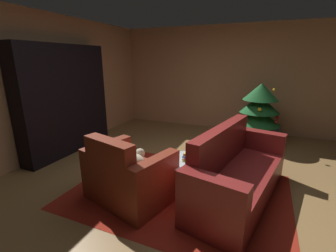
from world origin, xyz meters
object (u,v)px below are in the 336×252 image
at_px(bottle_on_table, 202,154).
at_px(armchair_red, 128,177).
at_px(decorated_tree, 259,114).
at_px(couch_red, 236,175).
at_px(coffee_table, 188,163).
at_px(bookshelf_unit, 70,99).
at_px(book_stack_on_table, 191,157).

bearing_deg(bottle_on_table, armchair_red, -146.32).
height_order(bottle_on_table, decorated_tree, decorated_tree).
bearing_deg(couch_red, coffee_table, -169.47).
height_order(bookshelf_unit, bottle_on_table, bookshelf_unit).
distance_m(bookshelf_unit, book_stack_on_table, 2.76).
xyz_separation_m(coffee_table, book_stack_on_table, (0.04, -0.01, 0.10)).
height_order(bookshelf_unit, armchair_red, bookshelf_unit).
bearing_deg(book_stack_on_table, couch_red, 12.11).
relative_size(bottle_on_table, decorated_tree, 0.19).
distance_m(armchair_red, coffee_table, 0.82).
relative_size(coffee_table, decorated_tree, 0.51).
distance_m(couch_red, decorated_tree, 2.34).
height_order(armchair_red, book_stack_on_table, armchair_red).
bearing_deg(bottle_on_table, book_stack_on_table, -157.08).
xyz_separation_m(bottle_on_table, decorated_tree, (0.59, 2.38, 0.10)).
distance_m(bookshelf_unit, decorated_tree, 3.86).
relative_size(coffee_table, bottle_on_table, 2.68).
height_order(couch_red, coffee_table, couch_red).
distance_m(couch_red, coffee_table, 0.64).
relative_size(couch_red, book_stack_on_table, 9.75).
distance_m(armchair_red, decorated_tree, 3.26).
distance_m(book_stack_on_table, bottle_on_table, 0.16).
bearing_deg(bottle_on_table, coffee_table, -164.41).
distance_m(couch_red, book_stack_on_table, 0.63).
relative_size(book_stack_on_table, bottle_on_table, 0.86).
relative_size(coffee_table, book_stack_on_table, 3.12).
distance_m(coffee_table, decorated_tree, 2.56).
bearing_deg(decorated_tree, armchair_red, -115.72).
xyz_separation_m(armchair_red, decorated_tree, (1.41, 2.92, 0.33)).
distance_m(bookshelf_unit, bottle_on_table, 2.88).
xyz_separation_m(couch_red, coffee_table, (-0.63, -0.12, 0.10)).
bearing_deg(armchair_red, couch_red, 25.78).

